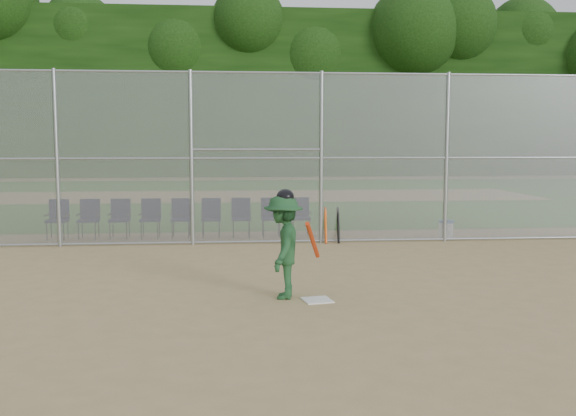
{
  "coord_description": "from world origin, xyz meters",
  "views": [
    {
      "loc": [
        -1.1,
        -9.84,
        2.41
      ],
      "look_at": [
        0.0,
        2.5,
        1.1
      ],
      "focal_mm": 40.0,
      "sensor_mm": 36.0,
      "label": 1
    }
  ],
  "objects": [
    {
      "name": "backstop_fence",
      "position": [
        0.0,
        5.0,
        2.07
      ],
      "size": [
        16.09,
        0.09,
        4.0
      ],
      "color": "gray",
      "rests_on": "ground"
    },
    {
      "name": "chair_2",
      "position": [
        -3.86,
        6.16,
        0.48
      ],
      "size": [
        0.54,
        0.52,
        0.96
      ],
      "primitive_type": null,
      "color": "#0E0E33",
      "rests_on": "ground"
    },
    {
      "name": "chair_0",
      "position": [
        -5.35,
        6.16,
        0.48
      ],
      "size": [
        0.54,
        0.52,
        0.96
      ],
      "primitive_type": null,
      "color": "#0E0E33",
      "rests_on": "ground"
    },
    {
      "name": "chair_6",
      "position": [
        -0.86,
        6.16,
        0.48
      ],
      "size": [
        0.54,
        0.52,
        0.96
      ],
      "primitive_type": null,
      "color": "#0E0E33",
      "rests_on": "ground"
    },
    {
      "name": "dirt_patch_far",
      "position": [
        0.0,
        18.0,
        0.01
      ],
      "size": [
        24.0,
        24.0,
        0.0
      ],
      "primitive_type": "plane",
      "color": "tan",
      "rests_on": "ground"
    },
    {
      "name": "chair_4",
      "position": [
        -2.36,
        6.16,
        0.48
      ],
      "size": [
        0.54,
        0.52,
        0.96
      ],
      "primitive_type": null,
      "color": "#0E0E33",
      "rests_on": "ground"
    },
    {
      "name": "chair_1",
      "position": [
        -4.61,
        6.16,
        0.48
      ],
      "size": [
        0.54,
        0.52,
        0.96
      ],
      "primitive_type": null,
      "color": "#0E0E33",
      "rests_on": "ground"
    },
    {
      "name": "batter_at_plate",
      "position": [
        -0.31,
        -0.22,
        0.81
      ],
      "size": [
        0.94,
        1.29,
        1.68
      ],
      "color": "#1F4D27",
      "rests_on": "ground"
    },
    {
      "name": "grass_strip",
      "position": [
        0.0,
        18.0,
        0.01
      ],
      "size": [
        100.0,
        100.0,
        0.0
      ],
      "primitive_type": "plane",
      "color": "#2F671F",
      "rests_on": "ground"
    },
    {
      "name": "ground",
      "position": [
        0.0,
        0.0,
        0.0
      ],
      "size": [
        100.0,
        100.0,
        0.0
      ],
      "primitive_type": "plane",
      "color": "tan",
      "rests_on": "ground"
    },
    {
      "name": "spare_bats",
      "position": [
        1.26,
        4.95,
        0.42
      ],
      "size": [
        0.36,
        0.25,
        0.85
      ],
      "color": "#D84C14",
      "rests_on": "ground"
    },
    {
      "name": "chair_5",
      "position": [
        -1.61,
        6.16,
        0.48
      ],
      "size": [
        0.54,
        0.52,
        0.96
      ],
      "primitive_type": null,
      "color": "#0E0E33",
      "rests_on": "ground"
    },
    {
      "name": "treeline",
      "position": [
        0.0,
        20.0,
        5.5
      ],
      "size": [
        81.0,
        60.0,
        11.0
      ],
      "color": "black",
      "rests_on": "ground"
    },
    {
      "name": "chair_3",
      "position": [
        -3.11,
        6.16,
        0.48
      ],
      "size": [
        0.54,
        0.52,
        0.96
      ],
      "primitive_type": null,
      "color": "#0E0E33",
      "rests_on": "ground"
    },
    {
      "name": "chair_8",
      "position": [
        0.64,
        6.16,
        0.48
      ],
      "size": [
        0.54,
        0.52,
        0.96
      ],
      "primitive_type": null,
      "color": "#0E0E33",
      "rests_on": "ground"
    },
    {
      "name": "water_cooler",
      "position": [
        4.13,
        5.26,
        0.24
      ],
      "size": [
        0.37,
        0.37,
        0.47
      ],
      "color": "white",
      "rests_on": "ground"
    },
    {
      "name": "chair_7",
      "position": [
        -0.11,
        6.16,
        0.48
      ],
      "size": [
        0.54,
        0.52,
        0.96
      ],
      "primitive_type": null,
      "color": "#0E0E33",
      "rests_on": "ground"
    },
    {
      "name": "home_plate",
      "position": [
        0.18,
        -0.45,
        0.01
      ],
      "size": [
        0.48,
        0.48,
        0.02
      ],
      "primitive_type": "cube",
      "rotation": [
        0.0,
        0.0,
        0.18
      ],
      "color": "white",
      "rests_on": "ground"
    }
  ]
}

